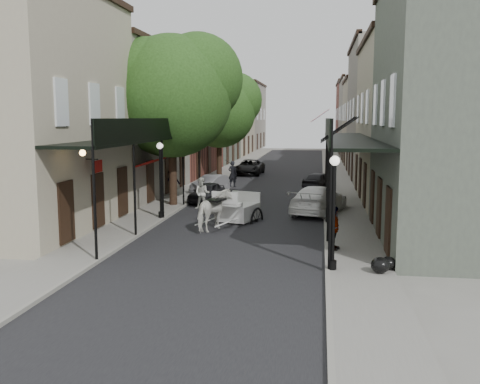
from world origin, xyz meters
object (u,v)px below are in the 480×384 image
(car_left_mid, at_px, (212,184))
(car_right_far, at_px, (319,180))
(tree_near, at_px, (179,91))
(pedestrian_walking, at_px, (202,193))
(carriage, at_px, (242,196))
(pedestrian_sidewalk_left, at_px, (172,181))
(pedestrian_sidewalk_right, at_px, (334,228))
(horse, at_px, (215,211))
(lamppost_left, at_px, (161,179))
(tree_far, at_px, (224,108))
(car_right_near, at_px, (319,200))
(lamppost_right_far, at_px, (327,161))
(car_left_near, at_px, (207,192))
(lamppost_right_near, at_px, (334,211))
(car_left_far, at_px, (250,167))

(car_left_mid, xyz_separation_m, car_right_far, (7.20, 3.01, 0.02))
(tree_near, relative_size, car_right_far, 2.68)
(pedestrian_walking, bearing_deg, carriage, -45.65)
(pedestrian_sidewalk_left, height_order, pedestrian_sidewalk_right, pedestrian_sidewalk_left)
(horse, bearing_deg, lamppost_left, -16.30)
(tree_far, bearing_deg, lamppost_left, -89.54)
(tree_far, bearing_deg, horse, -80.86)
(lamppost_left, distance_m, car_right_near, 8.37)
(tree_near, bearing_deg, horse, -62.76)
(horse, xyz_separation_m, car_left_mid, (-2.61, 12.04, -0.31))
(car_left_mid, height_order, car_right_near, car_right_near)
(tree_far, distance_m, lamppost_right_far, 11.05)
(lamppost_left, xyz_separation_m, car_right_far, (7.70, 13.00, -1.44))
(lamppost_left, xyz_separation_m, car_left_mid, (0.50, 9.99, -1.45))
(lamppost_left, bearing_deg, car_left_near, 79.98)
(pedestrian_sidewalk_right, bearing_deg, lamppost_left, 77.28)
(lamppost_right_far, height_order, carriage, lamppost_right_far)
(horse, bearing_deg, car_right_far, -89.84)
(lamppost_right_near, bearing_deg, car_left_mid, 113.17)
(pedestrian_sidewalk_left, bearing_deg, horse, 91.55)
(tree_near, height_order, horse, tree_near)
(lamppost_left, relative_size, car_left_mid, 1.03)
(pedestrian_sidewalk_right, distance_m, car_left_mid, 17.17)
(lamppost_left, height_order, pedestrian_sidewalk_right, lamppost_left)
(lamppost_left, xyz_separation_m, lamppost_right_far, (8.20, 12.00, 0.00))
(tree_near, height_order, car_left_mid, tree_near)
(lamppost_left, xyz_separation_m, carriage, (3.94, 0.65, -0.87))
(tree_near, xyz_separation_m, car_right_near, (7.80, -1.18, -5.75))
(tree_far, bearing_deg, lamppost_right_near, -72.32)
(tree_far, distance_m, lamppost_left, 18.57)
(lamppost_right_near, height_order, carriage, lamppost_right_near)
(carriage, bearing_deg, car_left_mid, 127.34)
(lamppost_right_far, height_order, car_left_far, lamppost_right_far)
(car_left_far, bearing_deg, pedestrian_sidewalk_right, -73.71)
(lamppost_left, bearing_deg, car_right_far, 59.36)
(tree_near, bearing_deg, car_right_far, 48.53)
(horse, distance_m, pedestrian_walking, 5.73)
(lamppost_right_far, xyz_separation_m, car_right_far, (-0.50, 1.00, -1.44))
(lamppost_right_far, distance_m, car_left_near, 9.52)
(tree_near, distance_m, pedestrian_sidewalk_left, 6.96)
(lamppost_right_far, relative_size, car_left_mid, 1.03)
(lamppost_left, xyz_separation_m, pedestrian_walking, (1.32, 3.39, -1.17))
(pedestrian_walking, distance_m, car_right_near, 6.39)
(tree_far, relative_size, pedestrian_sidewalk_left, 5.21)
(tree_far, distance_m, pedestrian_sidewalk_left, 11.33)
(lamppost_right_far, height_order, pedestrian_walking, lamppost_right_far)
(car_right_far, bearing_deg, tree_far, -11.94)
(carriage, distance_m, car_left_far, 21.41)
(lamppost_right_near, xyz_separation_m, pedestrian_sidewalk_left, (-9.90, 16.08, -1.10))
(lamppost_right_far, distance_m, pedestrian_sidewalk_left, 10.71)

